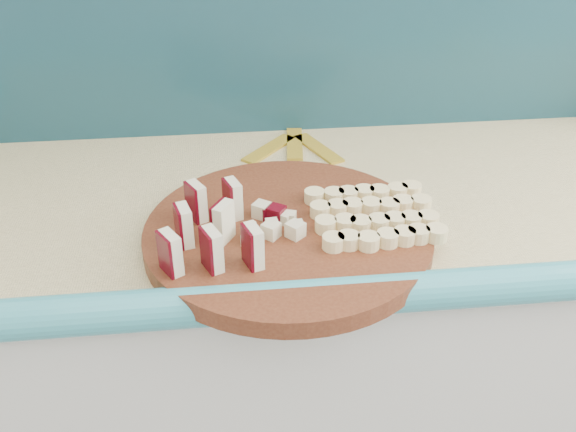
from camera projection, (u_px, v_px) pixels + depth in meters
The scene contains 7 objects.
kitchen_counter at pixel (433, 361), 1.43m from camera, with size 2.20×0.63×0.91m.
backsplash at pixel (432, 8), 1.30m from camera, with size 2.20×0.02×0.50m, color teal.
cutting_board at pixel (288, 234), 1.03m from camera, with size 0.46×0.46×0.03m, color #4A1E0F.
apple_wedges at pixel (210, 227), 0.96m from camera, with size 0.14×0.18×0.06m.
apple_chunks at pixel (270, 222), 1.01m from camera, with size 0.07×0.08×0.02m.
banana_slices at pixel (374, 215), 1.03m from camera, with size 0.20×0.18×0.02m.
banana_peel at pixel (294, 147), 1.32m from camera, with size 0.21×0.18×0.01m.
Camera 1 is at (-0.34, 0.50, 1.49)m, focal length 40.00 mm.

